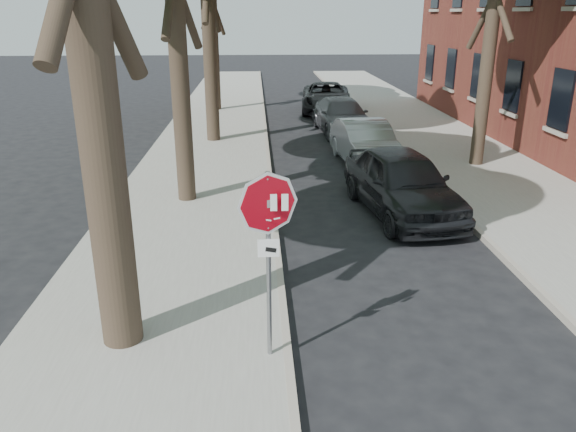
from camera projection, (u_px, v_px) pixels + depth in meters
name	position (u px, v px, depth m)	size (l,w,h in m)	color
ground	(320.00, 359.00, 7.83)	(120.00, 120.00, 0.00)	black
sidewalk_left	(207.00, 154.00, 18.93)	(4.00, 55.00, 0.12)	gray
sidewalk_right	(454.00, 151.00, 19.39)	(4.00, 55.00, 0.12)	gray
curb_left	(268.00, 153.00, 19.04)	(0.12, 55.00, 0.13)	#9E9384
curb_right	(395.00, 151.00, 19.28)	(0.12, 55.00, 0.13)	#9E9384
stop_sign	(268.00, 231.00, 7.10)	(0.76, 0.34, 2.61)	gray
car_a	(402.00, 182.00, 13.26)	(1.83, 4.54, 1.55)	black
car_b	(365.00, 143.00, 17.64)	(1.45, 4.15, 1.37)	#96989D
car_c	(342.00, 116.00, 22.34)	(1.87, 4.59, 1.33)	#46474B
car_d	(326.00, 97.00, 27.09)	(2.29, 4.97, 1.38)	black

